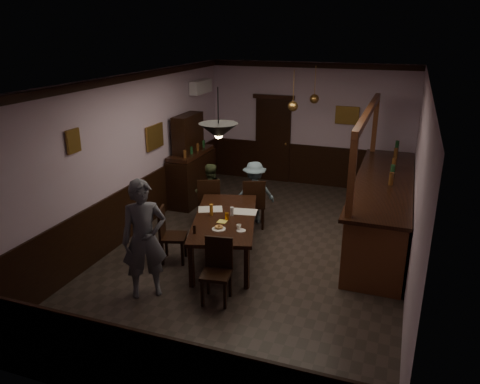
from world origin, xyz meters
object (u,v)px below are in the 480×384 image
at_px(person_seated_right, 254,193).
at_px(pendant_brass_mid, 293,106).
at_px(person_seated_left, 210,193).
at_px(pendant_brass_far, 314,99).
at_px(person_standing, 144,239).
at_px(dining_table, 225,220).
at_px(chair_near, 217,267).
at_px(chair_side, 169,232).
at_px(bar_counter, 382,207).
at_px(chair_far_left, 209,201).
at_px(pendant_iron, 218,131).
at_px(soda_can, 227,216).
at_px(sideboard, 191,167).
at_px(chair_far_right, 254,202).
at_px(coffee_cup, 239,227).

xyz_separation_m(person_seated_right, pendant_brass_mid, (0.57, 0.63, 1.66)).
bearing_deg(person_seated_left, pendant_brass_far, -160.61).
distance_m(person_standing, person_seated_right, 3.19).
xyz_separation_m(dining_table, chair_near, (0.38, -1.27, -0.17)).
height_order(dining_table, pendant_brass_mid, pendant_brass_mid).
height_order(chair_side, person_seated_left, person_seated_left).
bearing_deg(chair_near, bar_counter, 46.55).
xyz_separation_m(chair_side, pendant_brass_far, (1.60, 3.82, 1.77)).
relative_size(chair_far_left, person_seated_left, 0.83).
relative_size(person_standing, pendant_brass_mid, 2.20).
xyz_separation_m(dining_table, pendant_iron, (0.23, -0.77, 1.70)).
bearing_deg(person_seated_right, person_standing, 48.82).
bearing_deg(chair_near, pendant_brass_mid, 78.46).
xyz_separation_m(chair_far_left, soda_can, (0.85, -1.20, 0.25)).
distance_m(person_seated_right, pendant_iron, 2.96).
distance_m(person_seated_left, soda_can, 1.76).
bearing_deg(sideboard, pendant_iron, -57.56).
distance_m(chair_side, person_seated_right, 2.23).
height_order(chair_far_right, person_seated_right, person_seated_right).
distance_m(soda_can, pendant_brass_mid, 2.83).
relative_size(chair_far_left, chair_far_right, 1.00).
distance_m(person_seated_left, sideboard, 1.32).
distance_m(person_seated_right, pendant_brass_mid, 1.87).
bearing_deg(soda_can, person_standing, -117.81).
distance_m(dining_table, soda_can, 0.18).
bearing_deg(pendant_brass_far, chair_far_left, -124.14).
bearing_deg(chair_far_right, pendant_iron, 75.78).
height_order(person_standing, soda_can, person_standing).
bearing_deg(pendant_brass_far, sideboard, -157.52).
distance_m(soda_can, sideboard, 3.04).
distance_m(soda_can, pendant_brass_far, 3.84).
relative_size(soda_can, pendant_brass_mid, 0.15).
xyz_separation_m(dining_table, sideboard, (-1.74, 2.33, 0.11)).
xyz_separation_m(chair_side, pendant_iron, (1.06, -0.31, 1.86)).
bearing_deg(pendant_iron, chair_far_right, 94.01).
relative_size(chair_far_left, chair_side, 1.06).
relative_size(person_seated_right, pendant_brass_far, 1.58).
bearing_deg(chair_far_left, sideboard, -77.95).
bearing_deg(pendant_iron, person_seated_right, 95.52).
relative_size(chair_side, pendant_brass_far, 1.18).
height_order(chair_near, sideboard, sideboard).
xyz_separation_m(chair_side, soda_can, (0.91, 0.35, 0.29)).
relative_size(chair_side, soda_can, 7.98).
bearing_deg(person_seated_left, chair_far_left, 77.75).
bearing_deg(sideboard, dining_table, -53.19).
relative_size(dining_table, sideboard, 1.21).
height_order(chair_side, person_seated_right, person_seated_right).
xyz_separation_m(dining_table, person_standing, (-0.66, -1.50, 0.21)).
height_order(coffee_cup, pendant_brass_far, pendant_brass_far).
relative_size(person_seated_left, pendant_brass_mid, 1.51).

